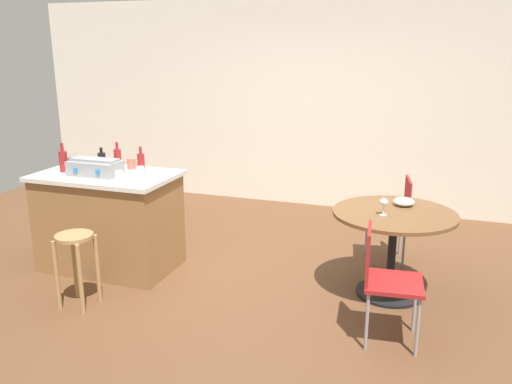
{
  "coord_description": "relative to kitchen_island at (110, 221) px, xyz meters",
  "views": [
    {
      "loc": [
        1.56,
        -4.1,
        2.06
      ],
      "look_at": [
        0.09,
        0.16,
        0.82
      ],
      "focal_mm": 36.64,
      "sensor_mm": 36.0,
      "label": 1
    }
  ],
  "objects": [
    {
      "name": "cup_0",
      "position": [
        0.27,
        -0.17,
        0.51
      ],
      "size": [
        0.11,
        0.07,
        0.08
      ],
      "color": "white",
      "rests_on": "kitchen_island"
    },
    {
      "name": "kitchen_island",
      "position": [
        0.0,
        0.0,
        0.0
      ],
      "size": [
        1.29,
        0.79,
        0.93
      ],
      "color": "olive",
      "rests_on": "ground_plane"
    },
    {
      "name": "folding_chair_near",
      "position": [
        2.62,
        -0.51,
        0.04
      ],
      "size": [
        0.44,
        0.44,
        0.86
      ],
      "color": "maroon",
      "rests_on": "ground_plane"
    },
    {
      "name": "dining_table",
      "position": [
        2.61,
        0.27,
        0.1
      ],
      "size": [
        1.03,
        1.03,
        0.74
      ],
      "color": "black",
      "rests_on": "ground_plane"
    },
    {
      "name": "wine_glass",
      "position": [
        2.53,
        0.15,
        0.38
      ],
      "size": [
        0.07,
        0.07,
        0.14
      ],
      "color": "silver",
      "rests_on": "dining_table"
    },
    {
      "name": "wooden_stool",
      "position": [
        0.2,
        -0.77,
        -0.03
      ],
      "size": [
        0.3,
        0.3,
        0.62
      ],
      "color": "#A37A4C",
      "rests_on": "ground_plane"
    },
    {
      "name": "toolbox",
      "position": [
        -0.05,
        -0.08,
        0.54
      ],
      "size": [
        0.47,
        0.26,
        0.16
      ],
      "color": "gray",
      "rests_on": "kitchen_island"
    },
    {
      "name": "cup_3",
      "position": [
        -0.31,
        0.17,
        0.51
      ],
      "size": [
        0.11,
        0.07,
        0.09
      ],
      "color": "white",
      "rests_on": "kitchen_island"
    },
    {
      "name": "bottle_2",
      "position": [
        -0.04,
        0.27,
        0.56
      ],
      "size": [
        0.07,
        0.07,
        0.25
      ],
      "color": "maroon",
      "rests_on": "kitchen_island"
    },
    {
      "name": "cup_2",
      "position": [
        0.37,
        -0.0,
        0.51
      ],
      "size": [
        0.11,
        0.07,
        0.09
      ],
      "color": "white",
      "rests_on": "kitchen_island"
    },
    {
      "name": "cup_1",
      "position": [
        0.13,
        0.24,
        0.52
      ],
      "size": [
        0.12,
        0.08,
        0.1
      ],
      "color": "#DB6651",
      "rests_on": "kitchen_island"
    },
    {
      "name": "ground_plane",
      "position": [
        1.31,
        0.08,
        -0.47
      ],
      "size": [
        8.8,
        8.8,
        0.0
      ],
      "primitive_type": "plane",
      "color": "brown"
    },
    {
      "name": "bottle_1",
      "position": [
        -0.42,
        -0.06,
        0.57
      ],
      "size": [
        0.08,
        0.08,
        0.27
      ],
      "color": "maroon",
      "rests_on": "kitchen_island"
    },
    {
      "name": "folding_chair_far",
      "position": [
        2.56,
        1.03,
        0.03
      ],
      "size": [
        0.46,
        0.46,
        0.85
      ],
      "color": "maroon",
      "rests_on": "ground_plane"
    },
    {
      "name": "bottle_3",
      "position": [
        0.28,
        0.17,
        0.56
      ],
      "size": [
        0.07,
        0.07,
        0.24
      ],
      "color": "maroon",
      "rests_on": "kitchen_island"
    },
    {
      "name": "serving_bowl",
      "position": [
        2.67,
        0.49,
        0.31
      ],
      "size": [
        0.18,
        0.18,
        0.07
      ],
      "primitive_type": "ellipsoid",
      "color": "white",
      "rests_on": "dining_table"
    },
    {
      "name": "cup_4",
      "position": [
        -0.47,
        0.13,
        0.51
      ],
      "size": [
        0.12,
        0.09,
        0.09
      ],
      "color": "#383838",
      "rests_on": "kitchen_island"
    },
    {
      "name": "bottle_0",
      "position": [
        -0.22,
        0.26,
        0.54
      ],
      "size": [
        0.08,
        0.08,
        0.19
      ],
      "color": "black",
      "rests_on": "kitchen_island"
    },
    {
      "name": "back_wall",
      "position": [
        1.31,
        2.73,
        0.88
      ],
      "size": [
        8.0,
        0.1,
        2.7
      ],
      "primitive_type": "cube",
      "color": "silver",
      "rests_on": "ground_plane"
    }
  ]
}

